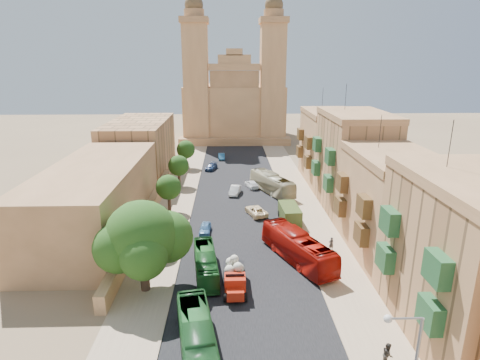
{
  "coord_description": "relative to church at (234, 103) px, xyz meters",
  "views": [
    {
      "loc": [
        -1.65,
        -29.23,
        20.64
      ],
      "look_at": [
        0.0,
        26.0,
        4.0
      ],
      "focal_mm": 30.0,
      "sensor_mm": 36.0,
      "label": 1
    }
  ],
  "objects": [
    {
      "name": "ficus_tree",
      "position": [
        -9.42,
        -74.61,
        -4.37
      ],
      "size": [
        8.71,
        8.02,
        8.71
      ],
      "color": "#3B281D",
      "rests_on": "ground"
    },
    {
      "name": "street_tree_a",
      "position": [
        -10.0,
        -66.61,
        -6.25
      ],
      "size": [
        3.17,
        3.17,
        4.88
      ],
      "color": "#3B281D",
      "rests_on": "ground"
    },
    {
      "name": "west_building_mid",
      "position": [
        -18.0,
        -34.61,
        -4.52
      ],
      "size": [
        10.0,
        22.0,
        10.0
      ],
      "primitive_type": "cube",
      "color": "tan",
      "rests_on": "ground"
    },
    {
      "name": "kerb_east",
      "position": [
        7.0,
        -48.61,
        -9.46
      ],
      "size": [
        0.25,
        140.0,
        0.12
      ],
      "primitive_type": "cube",
      "color": "tan",
      "rests_on": "ground"
    },
    {
      "name": "car_dkblue",
      "position": [
        -4.99,
        -32.19,
        -8.93
      ],
      "size": [
        2.66,
        4.32,
        1.17
      ],
      "primitive_type": "imported",
      "rotation": [
        0.0,
        0.0,
        -0.27
      ],
      "color": "navy",
      "rests_on": "ground"
    },
    {
      "name": "bus_red_east",
      "position": [
        5.64,
        -69.49,
        -7.95
      ],
      "size": [
        6.92,
        11.32,
        3.12
      ],
      "primitive_type": "imported",
      "rotation": [
        0.0,
        0.0,
        3.56
      ],
      "color": "#A00F08",
      "rests_on": "ground"
    },
    {
      "name": "bus_green_south",
      "position": [
        -4.0,
        -83.6,
        -8.12
      ],
      "size": [
        4.04,
        10.29,
        2.79
      ],
      "primitive_type": "imported",
      "rotation": [
        0.0,
        0.0,
        0.17
      ],
      "color": "#1E5526",
      "rests_on": "ground"
    },
    {
      "name": "road_surface",
      "position": [
        0.0,
        -48.61,
        -9.51
      ],
      "size": [
        14.0,
        140.0,
        0.01
      ],
      "primitive_type": "cube",
      "color": "black",
      "rests_on": "ground"
    },
    {
      "name": "townhouse_b",
      "position": [
        15.95,
        -67.61,
        -3.86
      ],
      "size": [
        9.0,
        14.0,
        14.9
      ],
      "color": "#B48051",
      "rests_on": "ground"
    },
    {
      "name": "ground",
      "position": [
        0.0,
        -78.61,
        -9.52
      ],
      "size": [
        260.0,
        260.0,
        0.0
      ],
      "primitive_type": "plane",
      "color": "brown"
    },
    {
      "name": "bus_cream_east",
      "position": [
        5.34,
        -46.42,
        -8.0
      ],
      "size": [
        6.65,
        10.97,
        3.02
      ],
      "primitive_type": "imported",
      "rotation": [
        0.0,
        0.0,
        3.55
      ],
      "color": "#BCB28E",
      "rests_on": "ground"
    },
    {
      "name": "red_truck",
      "position": [
        -1.17,
        -74.8,
        -8.16
      ],
      "size": [
        2.17,
        5.33,
        3.09
      ],
      "color": "#B8210E",
      "rests_on": "ground"
    },
    {
      "name": "west_building_low",
      "position": [
        -18.0,
        -60.61,
        -5.32
      ],
      "size": [
        10.0,
        28.0,
        8.4
      ],
      "primitive_type": "cube",
      "color": "#9F6F45",
      "rests_on": "ground"
    },
    {
      "name": "street_tree_c",
      "position": [
        -10.0,
        -42.61,
        -5.93
      ],
      "size": [
        3.48,
        3.48,
        5.35
      ],
      "color": "#3B281D",
      "rests_on": "ground"
    },
    {
      "name": "church",
      "position": [
        0.0,
        0.0,
        0.0
      ],
      "size": [
        28.0,
        22.5,
        36.3
      ],
      "color": "#B48051",
      "rests_on": "ground"
    },
    {
      "name": "west_wall",
      "position": [
        -12.5,
        -58.61,
        -8.62
      ],
      "size": [
        1.0,
        40.0,
        1.8
      ],
      "primitive_type": "cube",
      "color": "#B48051",
      "rests_on": "ground"
    },
    {
      "name": "pedestrian_a",
      "position": [
        9.82,
        -67.17,
        -8.72
      ],
      "size": [
        0.65,
        0.5,
        1.59
      ],
      "primitive_type": "imported",
      "rotation": [
        0.0,
        0.0,
        3.37
      ],
      "color": "#252426",
      "rests_on": "ground"
    },
    {
      "name": "car_blue_a",
      "position": [
        -4.6,
        -61.9,
        -8.95
      ],
      "size": [
        1.5,
        3.37,
        1.13
      ],
      "primitive_type": "imported",
      "rotation": [
        0.0,
        0.0,
        -0.05
      ],
      "color": "teal",
      "rests_on": "ground"
    },
    {
      "name": "pedestrian_c",
      "position": [
        7.5,
        -57.76,
        -8.67
      ],
      "size": [
        0.79,
        1.07,
        1.68
      ],
      "primitive_type": "imported",
      "rotation": [
        0.0,
        0.0,
        5.14
      ],
      "color": "#2A2B32",
      "rests_on": "ground"
    },
    {
      "name": "olive_pickup",
      "position": [
        6.4,
        -58.61,
        -8.47
      ],
      "size": [
        2.6,
        5.3,
        2.14
      ],
      "color": "#3C4F1D",
      "rests_on": "ground"
    },
    {
      "name": "street_tree_d",
      "position": [
        -10.0,
        -30.61,
        -5.82
      ],
      "size": [
        3.59,
        3.59,
        5.52
      ],
      "color": "#3B281D",
      "rests_on": "ground"
    },
    {
      "name": "car_white_a",
      "position": [
        -0.63,
        -47.19,
        -8.85
      ],
      "size": [
        2.18,
        4.25,
        1.33
      ],
      "primitive_type": "imported",
      "rotation": [
        0.0,
        0.0,
        -0.2
      ],
      "color": "white",
      "rests_on": "ground"
    },
    {
      "name": "street_tree_b",
      "position": [
        -10.0,
        -54.61,
        -5.9
      ],
      "size": [
        3.51,
        3.51,
        5.4
      ],
      "color": "#3B281D",
      "rests_on": "ground"
    },
    {
      "name": "sidewalk_east",
      "position": [
        9.5,
        -48.61,
        -9.51
      ],
      "size": [
        5.0,
        140.0,
        0.01
      ],
      "primitive_type": "cube",
      "color": "tan",
      "rests_on": "ground"
    },
    {
      "name": "townhouse_a",
      "position": [
        15.95,
        -81.61,
        -3.11
      ],
      "size": [
        9.0,
        14.0,
        16.4
      ],
      "color": "tan",
      "rests_on": "ground"
    },
    {
      "name": "car_blue_b",
      "position": [
        -3.11,
        -23.59,
        -8.9
      ],
      "size": [
        1.45,
        3.78,
        1.23
      ],
      "primitive_type": "imported",
      "rotation": [
        0.0,
        0.0,
        0.04
      ],
      "color": "teal",
      "rests_on": "ground"
    },
    {
      "name": "townhouse_d",
      "position": [
        15.95,
        -39.61,
        -3.36
      ],
      "size": [
        9.0,
        14.0,
        15.9
      ],
      "color": "#B48051",
      "rests_on": "ground"
    },
    {
      "name": "sidewalk_west",
      "position": [
        -9.5,
        -48.61,
        -9.51
      ],
      "size": [
        5.0,
        140.0,
        0.01
      ],
      "primitive_type": "cube",
      "color": "tan",
      "rests_on": "ground"
    },
    {
      "name": "pedestrian_b",
      "position": [
        9.36,
        -84.89,
        -8.61
      ],
      "size": [
        0.84,
        0.99,
        1.8
      ],
      "primitive_type": "imported",
      "rotation": [
        0.0,
        0.0,
        1.37
      ],
      "color": "#312C27",
      "rests_on": "ground"
    },
    {
      "name": "bus_green_north",
      "position": [
        -4.0,
        -72.03,
        -8.3
      ],
      "size": [
        3.03,
        8.88,
        2.43
      ],
      "primitive_type": "imported",
      "rotation": [
        0.0,
        0.0,
        0.12
      ],
      "color": "#18521E",
      "rests_on": "ground"
    },
    {
      "name": "townhouse_c",
      "position": [
        15.95,
        -53.61,
        -2.61
      ],
      "size": [
        9.0,
        14.0,
        17.4
      ],
      "color": "tan",
      "rests_on": "ground"
    },
    {
      "name": "car_white_b",
      "position": [
        2.19,
        -43.81,
        -8.88
      ],
      "size": [
        2.48,
        3.98,
        1.26
      ],
      "primitive_type": "imported",
      "rotation": [
        0.0,
        0.0,
        3.43
      ],
      "color": "white",
      "rests_on": "ground"
    },
    {
      "name": "car_cream",
      "position": [
        2.11,
        -56.17,
        -8.89
      ],
      "size": [
        3.4,
        4.94,
        1.25
      ],
      "primitive_type": "imported",
      "rotation": [
        0.0,
        0.0,
        3.46
      ],
      "color": "#FFE1B0",
      "rests_on": "ground"
    },
    {
      "name": "kerb_west",
      "position": [
        -7.0,
        -48.61,
        -9.46
      ],
      "size": [
        0.25,
        140.0,
        0.12
      ],
      "primitive_type": "cube",
      "color": "tan",
      "rests_on": "ground"
    }
  ]
}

